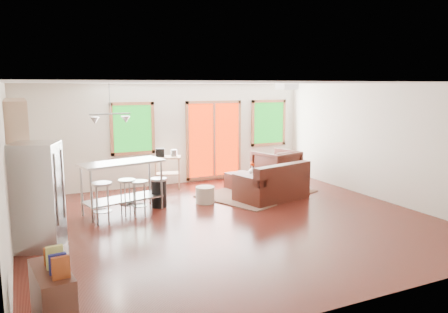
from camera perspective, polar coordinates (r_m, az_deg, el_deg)
name	(u,v)px	position (r m, az deg, el deg)	size (l,w,h in m)	color
floor	(231,221)	(8.42, 0.88, -8.45)	(7.50, 7.00, 0.02)	#34100B
ceiling	(231,82)	(8.02, 0.93, 9.67)	(7.50, 7.00, 0.02)	white
back_wall	(171,134)	(11.34, -6.96, 2.87)	(7.50, 0.02, 2.60)	beige
left_wall	(6,170)	(7.30, -26.61, -1.61)	(0.02, 7.00, 2.60)	beige
right_wall	(382,142)	(10.33, 19.98, 1.75)	(0.02, 7.00, 2.60)	beige
front_wall	(366,197)	(5.26, 18.11, -5.00)	(7.50, 0.02, 2.60)	beige
window_left	(133,129)	(11.00, -11.85, 3.59)	(1.10, 0.05, 1.30)	#0E5512
french_doors	(214,140)	(11.75, -1.30, 2.18)	(1.60, 0.05, 2.10)	#AF1A01
window_right	(269,123)	(12.50, 5.85, 4.40)	(1.10, 0.05, 1.30)	#0E5512
rug	(257,193)	(10.44, 4.35, -4.84)	(2.42, 1.87, 0.02)	#505E3C
loveseat	(273,185)	(9.90, 6.40, -3.72)	(1.76, 1.25, 0.85)	black
coffee_table	(267,175)	(10.84, 5.62, -2.48)	(1.16, 0.92, 0.41)	#341912
armchair	(276,166)	(11.38, 6.81, -1.19)	(0.97, 0.91, 0.99)	black
ottoman	(240,181)	(10.88, 2.17, -3.22)	(0.60, 0.60, 0.40)	black
pouf	(205,195)	(9.61, -2.49, -5.02)	(0.41, 0.41, 0.36)	beige
vase	(252,169)	(10.72, 3.70, -1.70)	(0.19, 0.20, 0.31)	silver
book	(279,170)	(10.58, 7.24, -1.80)	(0.20, 0.02, 0.27)	maroon
cabinets	(25,173)	(9.04, -24.53, -1.93)	(0.64, 2.24, 2.30)	tan
refrigerator	(38,196)	(7.44, -23.12, -4.79)	(0.85, 0.84, 1.69)	#B7BABC
island	(122,178)	(9.02, -13.13, -2.69)	(1.76, 1.01, 1.05)	#B7BABC
cup	(134,162)	(9.06, -11.72, -0.71)	(0.12, 0.10, 0.12)	white
bar_stool_a	(102,193)	(8.41, -15.63, -4.64)	(0.44, 0.44, 0.78)	#B7BABC
bar_stool_b	(127,189)	(8.84, -12.53, -4.12)	(0.41, 0.41, 0.72)	#B7BABC
bar_stool_c	(140,190)	(8.73, -10.96, -4.31)	(0.40, 0.40, 0.71)	#B7BABC
trash_can	(159,192)	(9.38, -8.49, -4.64)	(0.41, 0.41, 0.62)	black
kitchen_cart	(166,161)	(10.93, -7.53, -0.60)	(0.77, 0.62, 1.01)	tan
bookshelf	(53,302)	(4.98, -21.41, -17.31)	(0.41, 0.86, 0.97)	#341912
ceiling_flush	(287,86)	(9.34, 8.22, 9.04)	(0.35, 0.35, 0.12)	white
pendant_light	(110,119)	(8.87, -14.62, 4.74)	(0.80, 0.18, 0.79)	gray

